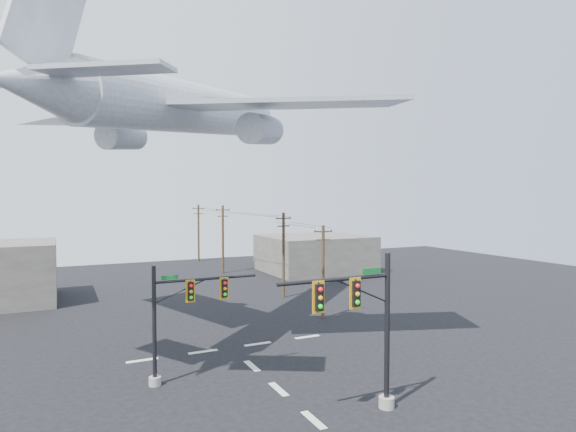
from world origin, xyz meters
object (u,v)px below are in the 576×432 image
signal_mast_near (367,330)px  airliner (190,109)px  utility_pole_a (323,270)px  utility_pole_d (199,232)px  utility_pole_c (223,238)px  signal_mast_far (178,319)px  utility_pole_b (284,253)px

signal_mast_near → airliner: bearing=105.8°
utility_pole_a → utility_pole_d: (-0.07, 40.61, 0.62)m
utility_pole_d → utility_pole_c: bearing=-74.4°
utility_pole_a → signal_mast_far: bearing=-133.4°
signal_mast_far → utility_pole_d: size_ratio=0.73×
signal_mast_near → utility_pole_a: utility_pole_a is taller
utility_pole_c → utility_pole_d: bearing=109.7°
utility_pole_b → utility_pole_a: bearing=-100.3°
signal_mast_far → utility_pole_b: bearing=50.3°
utility_pole_a → utility_pole_d: 40.62m
utility_pole_a → airliner: 17.33m
airliner → signal_mast_near: bearing=-119.6°
signal_mast_far → airliner: 15.90m
signal_mast_far → airliner: (2.82, 8.14, 13.36)m
utility_pole_a → utility_pole_d: utility_pole_d is taller
signal_mast_near → signal_mast_far: bearing=132.9°
signal_mast_near → utility_pole_d: (7.12, 57.45, 0.73)m
signal_mast_near → utility_pole_a: (7.19, 16.83, 0.11)m
utility_pole_c → utility_pole_d: 13.38m
signal_mast_far → utility_pole_c: 38.90m
signal_mast_near → utility_pole_b: bearing=73.5°
signal_mast_near → airliner: (-4.54, 16.06, 12.85)m
signal_mast_near → airliner: airliner is taller
utility_pole_c → airliner: size_ratio=0.33×
utility_pole_d → airliner: (-11.66, -41.39, 12.12)m
utility_pole_b → signal_mast_far: bearing=-136.7°
utility_pole_c → airliner: 32.58m
signal_mast_near → utility_pole_c: bearing=81.1°
signal_mast_far → utility_pole_a: 17.07m
signal_mast_near → signal_mast_far: (-7.35, 7.91, -0.51)m
utility_pole_b → utility_pole_c: 18.03m
signal_mast_far → airliner: airliner is taller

